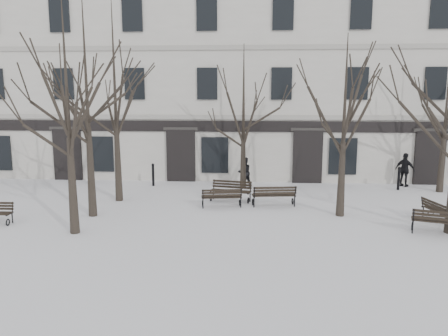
# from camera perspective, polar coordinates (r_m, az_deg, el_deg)

# --- Properties ---
(ground) EXTENTS (100.00, 100.00, 0.00)m
(ground) POSITION_cam_1_polar(r_m,az_deg,el_deg) (16.70, 1.93, -7.26)
(ground) COLOR white
(ground) RESTS_ON ground
(building) EXTENTS (40.40, 10.20, 11.40)m
(building) POSITION_cam_1_polar(r_m,az_deg,el_deg) (28.94, 2.88, 10.96)
(building) COLOR beige
(building) RESTS_ON ground
(tree_0) EXTENTS (6.05, 6.05, 8.64)m
(tree_0) POSITION_cam_1_polar(r_m,az_deg,el_deg) (17.86, -17.58, 10.96)
(tree_0) COLOR black
(tree_0) RESTS_ON ground
(tree_1) EXTENTS (5.64, 5.64, 8.06)m
(tree_1) POSITION_cam_1_polar(r_m,az_deg,el_deg) (15.76, -19.88, 9.75)
(tree_1) COLOR black
(tree_1) RESTS_ON ground
(tree_2) EXTENTS (5.00, 5.00, 7.14)m
(tree_2) POSITION_cam_1_polar(r_m,az_deg,el_deg) (17.70, 15.51, 8.02)
(tree_2) COLOR black
(tree_2) RESTS_ON ground
(tree_4) EXTENTS (6.19, 6.19, 8.84)m
(tree_4) POSITION_cam_1_polar(r_m,az_deg,el_deg) (20.20, -14.13, 11.27)
(tree_4) COLOR black
(tree_4) RESTS_ON ground
(tree_5) EXTENTS (5.14, 5.14, 7.34)m
(tree_5) POSITION_cam_1_polar(r_m,az_deg,el_deg) (22.39, 2.58, 8.96)
(tree_5) COLOR black
(tree_5) RESTS_ON ground
(tree_6) EXTENTS (5.03, 5.03, 7.18)m
(tree_6) POSITION_cam_1_polar(r_m,az_deg,el_deg) (23.98, 27.11, 7.73)
(tree_6) COLOR black
(tree_6) RESTS_ON ground
(bench_1) EXTENTS (1.79, 0.89, 0.87)m
(bench_1) POSITION_cam_1_polar(r_m,az_deg,el_deg) (18.87, -0.30, -3.78)
(bench_1) COLOR black
(bench_1) RESTS_ON ground
(bench_2) EXTENTS (1.96, 1.21, 0.94)m
(bench_2) POSITION_cam_1_polar(r_m,az_deg,el_deg) (16.97, 26.46, -6.23)
(bench_2) COLOR black
(bench_2) RESTS_ON ground
(bench_3) EXTENTS (1.94, 1.04, 0.93)m
(bench_3) POSITION_cam_1_polar(r_m,az_deg,el_deg) (19.98, 0.90, -2.92)
(bench_3) COLOR black
(bench_3) RESTS_ON ground
(bench_4) EXTENTS (1.95, 0.93, 0.95)m
(bench_4) POSITION_cam_1_polar(r_m,az_deg,el_deg) (19.16, 6.54, -3.51)
(bench_4) COLOR black
(bench_4) RESTS_ON ground
(bench_5) EXTENTS (0.92, 1.74, 0.84)m
(bench_5) POSITION_cam_1_polar(r_m,az_deg,el_deg) (18.64, 26.19, -5.03)
(bench_5) COLOR black
(bench_5) RESTS_ON ground
(bollard_a) EXTENTS (0.16, 0.16, 1.21)m
(bollard_a) POSITION_cam_1_polar(r_m,az_deg,el_deg) (23.55, -9.25, -0.76)
(bollard_a) COLOR black
(bollard_a) RESTS_ON ground
(bollard_b) EXTENTS (0.15, 0.15, 1.21)m
(bollard_b) POSITION_cam_1_polar(r_m,az_deg,el_deg) (23.97, 21.86, -1.16)
(bollard_b) COLOR black
(bollard_b) RESTS_ON ground
(pedestrian_b) EXTENTS (0.97, 0.93, 1.58)m
(pedestrian_b) POSITION_cam_1_polar(r_m,az_deg,el_deg) (23.12, 2.67, -2.48)
(pedestrian_b) COLOR black
(pedestrian_b) RESTS_ON ground
(pedestrian_c) EXTENTS (1.06, 1.04, 1.79)m
(pedestrian_c) POSITION_cam_1_polar(r_m,az_deg,el_deg) (25.08, 22.43, -2.25)
(pedestrian_c) COLOR black
(pedestrian_c) RESTS_ON ground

